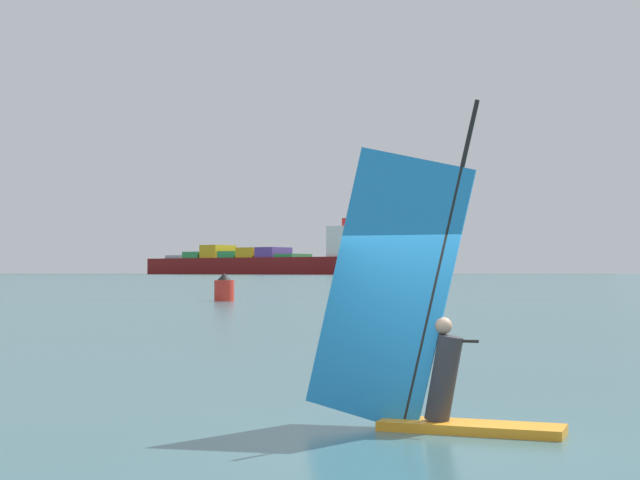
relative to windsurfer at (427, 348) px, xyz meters
The scene contains 5 objects.
ground_plane 1.35m from the windsurfer, 94.61° to the right, with size 4000.00×4000.00×0.00m, color #386066.
windsurfer is the anchor object (origin of this frame).
cargo_ship 743.47m from the windsurfer, 97.97° to the left, with size 196.76×137.65×40.76m.
distant_headland 1363.33m from the windsurfer, 97.17° to the left, with size 919.81×231.54×30.48m, color #756B56.
channel_buoy 55.55m from the windsurfer, 102.61° to the left, with size 1.37×1.37×1.95m.
Camera 1 is at (-0.34, -11.83, 2.02)m, focal length 55.10 mm.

